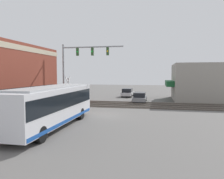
{
  "coord_description": "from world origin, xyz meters",
  "views": [
    {
      "loc": [
        -20.78,
        -5.01,
        4.07
      ],
      "look_at": [
        3.72,
        0.06,
        2.28
      ],
      "focal_mm": 35.0,
      "sensor_mm": 36.0,
      "label": 1
    }
  ],
  "objects_px": {
    "parked_car_grey": "(140,97)",
    "parked_car_silver": "(127,93)",
    "pedestrian_at_crossing": "(75,101)",
    "city_bus": "(52,105)",
    "crossing_signal": "(68,89)"
  },
  "relations": [
    {
      "from": "parked_car_grey",
      "to": "parked_car_silver",
      "type": "distance_m",
      "value": 7.78
    },
    {
      "from": "parked_car_silver",
      "to": "pedestrian_at_crossing",
      "type": "bearing_deg",
      "value": 162.75
    },
    {
      "from": "parked_car_grey",
      "to": "parked_car_silver",
      "type": "relative_size",
      "value": 1.06
    },
    {
      "from": "crossing_signal",
      "to": "pedestrian_at_crossing",
      "type": "height_order",
      "value": "crossing_signal"
    },
    {
      "from": "crossing_signal",
      "to": "pedestrian_at_crossing",
      "type": "bearing_deg",
      "value": -51.07
    },
    {
      "from": "crossing_signal",
      "to": "parked_car_silver",
      "type": "relative_size",
      "value": 0.83
    },
    {
      "from": "parked_car_silver",
      "to": "crossing_signal",
      "type": "bearing_deg",
      "value": 160.95
    },
    {
      "from": "city_bus",
      "to": "parked_car_silver",
      "type": "xyz_separation_m",
      "value": [
        23.7,
        -2.6,
        -1.04
      ]
    },
    {
      "from": "crossing_signal",
      "to": "parked_car_silver",
      "type": "distance_m",
      "value": 15.7
    },
    {
      "from": "city_bus",
      "to": "parked_car_grey",
      "type": "relative_size",
      "value": 2.25
    },
    {
      "from": "parked_car_silver",
      "to": "parked_car_grey",
      "type": "bearing_deg",
      "value": -158.91
    },
    {
      "from": "city_bus",
      "to": "pedestrian_at_crossing",
      "type": "height_order",
      "value": "city_bus"
    },
    {
      "from": "parked_car_grey",
      "to": "parked_car_silver",
      "type": "height_order",
      "value": "parked_car_silver"
    },
    {
      "from": "parked_car_grey",
      "to": "parked_car_silver",
      "type": "xyz_separation_m",
      "value": [
        7.26,
        2.8,
        0.02
      ]
    },
    {
      "from": "city_bus",
      "to": "parked_car_grey",
      "type": "height_order",
      "value": "city_bus"
    }
  ]
}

